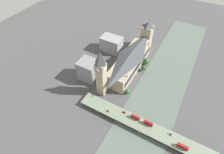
% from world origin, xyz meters
% --- Properties ---
extents(ground_plane, '(600.00, 600.00, 0.00)m').
position_xyz_m(ground_plane, '(0.00, 0.00, 0.00)').
color(ground_plane, '#4C4C4F').
extents(river_water, '(60.43, 360.00, 0.30)m').
position_xyz_m(river_water, '(-36.22, 0.00, 0.15)').
color(river_water, slate).
rests_on(river_water, ground_plane).
extents(parliament_hall, '(26.37, 97.97, 29.72)m').
position_xyz_m(parliament_hall, '(15.96, -8.00, 14.75)').
color(parliament_hall, tan).
rests_on(parliament_hall, ground_plane).
extents(clock_tower, '(11.20, 11.20, 66.98)m').
position_xyz_m(clock_tower, '(28.02, 50.00, 35.50)').
color(clock_tower, tan).
rests_on(clock_tower, ground_plane).
extents(victoria_tower, '(15.68, 15.68, 48.41)m').
position_xyz_m(victoria_tower, '(16.01, -68.83, 22.21)').
color(victoria_tower, tan).
rests_on(victoria_tower, ground_plane).
extents(road_bridge, '(152.87, 16.97, 6.47)m').
position_xyz_m(road_bridge, '(-36.22, 71.49, 5.28)').
color(road_bridge, '#5D6A59').
rests_on(road_bridge, ground_plane).
extents(double_decker_bus_lead, '(10.40, 2.52, 4.87)m').
position_xyz_m(double_decker_bus_lead, '(-26.15, 68.11, 9.14)').
color(double_decker_bus_lead, red).
rests_on(double_decker_bus_lead, road_bridge).
extents(double_decker_bus_mid, '(10.19, 2.58, 5.03)m').
position_xyz_m(double_decker_bus_mid, '(-41.13, 68.04, 9.24)').
color(double_decker_bus_mid, red).
rests_on(double_decker_bus_mid, road_bridge).
extents(double_decker_bus_rear, '(10.77, 2.60, 4.89)m').
position_xyz_m(double_decker_bus_rear, '(-79.54, 75.51, 9.16)').
color(double_decker_bus_rear, red).
rests_on(double_decker_bus_rear, road_bridge).
extents(car_northbound_mid, '(4.74, 1.79, 1.41)m').
position_xyz_m(car_northbound_mid, '(4.90, 74.96, 7.17)').
color(car_northbound_mid, gold).
rests_on(car_northbound_mid, road_bridge).
extents(car_northbound_tail, '(3.82, 1.85, 1.33)m').
position_xyz_m(car_northbound_tail, '(-12.02, 67.53, 7.13)').
color(car_northbound_tail, maroon).
rests_on(car_northbound_tail, road_bridge).
extents(car_southbound_lead, '(4.17, 1.81, 1.52)m').
position_xyz_m(car_southbound_lead, '(-65.91, 67.94, 7.21)').
color(car_southbound_lead, silver).
rests_on(car_southbound_lead, road_bridge).
extents(city_block_west, '(32.51, 21.21, 23.93)m').
position_xyz_m(city_block_west, '(60.68, -33.17, 11.96)').
color(city_block_west, '#939399').
rests_on(city_block_west, ground_plane).
extents(city_block_center, '(25.70, 22.55, 29.00)m').
position_xyz_m(city_block_center, '(57.04, 35.79, 14.50)').
color(city_block_center, gray).
rests_on(city_block_center, ground_plane).
extents(tree_embankment_near, '(6.47, 6.47, 8.67)m').
position_xyz_m(tree_embankment_near, '(-3.23, -13.11, 5.42)').
color(tree_embankment_near, brown).
rests_on(tree_embankment_near, ground_plane).
extents(tree_embankment_mid, '(6.28, 6.28, 7.84)m').
position_xyz_m(tree_embankment_mid, '(-1.45, 35.92, 4.69)').
color(tree_embankment_mid, brown).
rests_on(tree_embankment_mid, ground_plane).
extents(tree_embankment_far, '(8.35, 8.35, 10.23)m').
position_xyz_m(tree_embankment_far, '(-1.66, -28.53, 6.05)').
color(tree_embankment_far, brown).
rests_on(tree_embankment_far, ground_plane).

